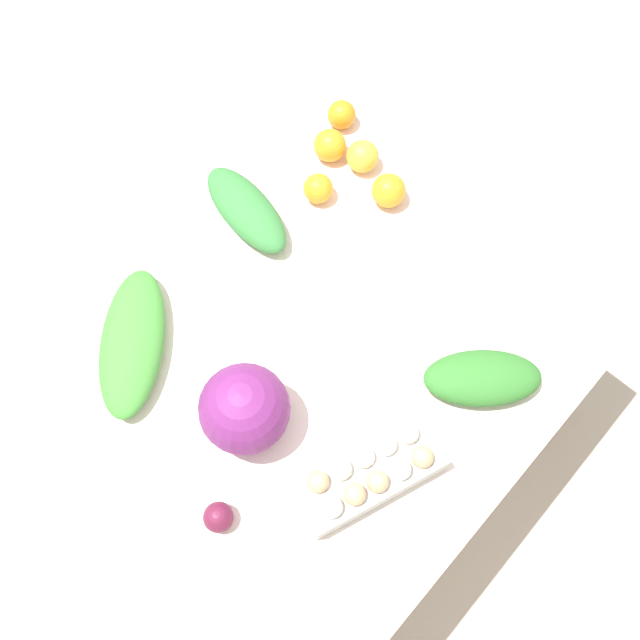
% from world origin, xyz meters
% --- Properties ---
extents(ground_plane, '(8.00, 8.00, 0.00)m').
position_xyz_m(ground_plane, '(0.00, 0.00, 0.00)').
color(ground_plane, '#B2A899').
extents(dining_table, '(1.13, 1.05, 0.71)m').
position_xyz_m(dining_table, '(0.00, 0.00, 0.62)').
color(dining_table, silver).
rests_on(dining_table, ground_plane).
extents(cabbage_purple, '(0.18, 0.18, 0.18)m').
position_xyz_m(cabbage_purple, '(0.26, 0.04, 0.80)').
color(cabbage_purple, '#6B2366').
rests_on(cabbage_purple, dining_table).
extents(egg_carton, '(0.32, 0.21, 0.09)m').
position_xyz_m(egg_carton, '(0.18, 0.30, 0.75)').
color(egg_carton, '#B7B7B2').
rests_on(egg_carton, dining_table).
extents(greens_bunch_chard, '(0.35, 0.33, 0.07)m').
position_xyz_m(greens_bunch_chard, '(0.31, -0.25, 0.75)').
color(greens_bunch_chard, '#3D8433').
rests_on(greens_bunch_chard, dining_table).
extents(greens_bunch_scallion, '(0.16, 0.29, 0.08)m').
position_xyz_m(greens_bunch_scallion, '(-0.08, -0.31, 0.75)').
color(greens_bunch_scallion, '#337538').
rests_on(greens_bunch_scallion, dining_table).
extents(greens_bunch_beet_tops, '(0.26, 0.26, 0.07)m').
position_xyz_m(greens_bunch_beet_tops, '(-0.13, 0.34, 0.75)').
color(greens_bunch_beet_tops, '#2D6B28').
rests_on(greens_bunch_beet_tops, dining_table).
extents(beet_root, '(0.06, 0.06, 0.06)m').
position_xyz_m(beet_root, '(0.44, 0.14, 0.74)').
color(beet_root, '#5B1933').
rests_on(beet_root, dining_table).
extents(orange_0, '(0.08, 0.08, 0.08)m').
position_xyz_m(orange_0, '(-0.38, -0.21, 0.75)').
color(orange_0, '#F9A833').
rests_on(orange_0, dining_table).
extents(orange_1, '(0.08, 0.08, 0.08)m').
position_xyz_m(orange_1, '(-0.35, -0.10, 0.75)').
color(orange_1, orange).
rests_on(orange_1, dining_table).
extents(orange_2, '(0.08, 0.08, 0.08)m').
position_xyz_m(orange_2, '(-0.35, -0.29, 0.75)').
color(orange_2, orange).
rests_on(orange_2, dining_table).
extents(orange_3, '(0.07, 0.07, 0.07)m').
position_xyz_m(orange_3, '(-0.24, -0.23, 0.75)').
color(orange_3, orange).
rests_on(orange_3, dining_table).
extents(orange_4, '(0.07, 0.07, 0.07)m').
position_xyz_m(orange_4, '(-0.44, -0.33, 0.75)').
color(orange_4, orange).
rests_on(orange_4, dining_table).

